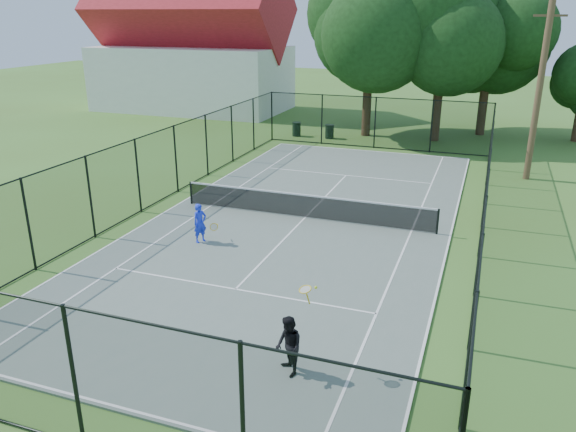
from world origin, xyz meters
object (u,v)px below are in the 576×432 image
(trash_bin_right, at_px, (329,131))
(utility_pole, at_px, (539,92))
(player_black, at_px, (289,346))
(trash_bin_left, at_px, (296,129))
(player_blue, at_px, (200,223))
(tennis_net, at_px, (305,205))

(trash_bin_right, relative_size, utility_pole, 0.11)
(player_black, bearing_deg, trash_bin_left, 108.75)
(player_blue, bearing_deg, tennis_net, 53.13)
(tennis_net, height_order, utility_pole, utility_pole)
(trash_bin_right, xyz_separation_m, player_black, (6.03, -24.32, 0.31))
(trash_bin_left, height_order, utility_pole, utility_pole)
(trash_bin_right, bearing_deg, player_blue, -88.20)
(trash_bin_left, xyz_separation_m, utility_pole, (13.73, -5.64, 3.70))
(player_blue, distance_m, player_black, 8.18)
(player_blue, height_order, player_black, player_black)
(trash_bin_left, bearing_deg, utility_pole, -22.34)
(tennis_net, bearing_deg, trash_bin_left, 110.37)
(player_blue, bearing_deg, trash_bin_right, 91.80)
(tennis_net, height_order, player_black, player_black)
(trash_bin_left, height_order, trash_bin_right, trash_bin_left)
(tennis_net, relative_size, trash_bin_left, 11.14)
(utility_pole, relative_size, player_black, 4.05)
(tennis_net, distance_m, player_blue, 4.43)
(trash_bin_left, distance_m, player_black, 25.64)
(trash_bin_right, bearing_deg, trash_bin_left, -178.86)
(tennis_net, relative_size, player_black, 4.98)
(utility_pole, xyz_separation_m, player_black, (-5.49, -18.63, -3.40))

